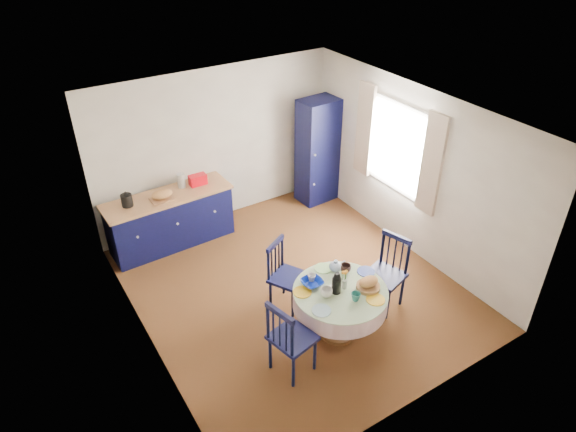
# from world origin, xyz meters

# --- Properties ---
(floor) EXTENTS (4.50, 4.50, 0.00)m
(floor) POSITION_xyz_m (0.00, 0.00, 0.00)
(floor) COLOR black
(floor) RESTS_ON ground
(ceiling) EXTENTS (4.50, 4.50, 0.00)m
(ceiling) POSITION_xyz_m (0.00, 0.00, 2.50)
(ceiling) COLOR white
(ceiling) RESTS_ON wall_back
(wall_back) EXTENTS (4.00, 0.02, 2.50)m
(wall_back) POSITION_xyz_m (0.00, 2.25, 1.25)
(wall_back) COLOR silver
(wall_back) RESTS_ON floor
(wall_left) EXTENTS (0.02, 4.50, 2.50)m
(wall_left) POSITION_xyz_m (-2.00, 0.00, 1.25)
(wall_left) COLOR silver
(wall_left) RESTS_ON floor
(wall_right) EXTENTS (0.02, 4.50, 2.50)m
(wall_right) POSITION_xyz_m (2.00, 0.00, 1.25)
(wall_right) COLOR silver
(wall_right) RESTS_ON floor
(window) EXTENTS (0.10, 1.74, 1.45)m
(window) POSITION_xyz_m (1.95, 0.30, 1.52)
(window) COLOR white
(window) RESTS_ON wall_right
(kitchen_counter) EXTENTS (1.92, 0.66, 1.09)m
(kitchen_counter) POSITION_xyz_m (-1.00, 1.90, 0.44)
(kitchen_counter) COLOR black
(kitchen_counter) RESTS_ON floor
(pantry_cabinet) EXTENTS (0.66, 0.49, 1.82)m
(pantry_cabinet) POSITION_xyz_m (1.66, 1.85, 0.91)
(pantry_cabinet) COLOR black
(pantry_cabinet) RESTS_ON floor
(dining_table) EXTENTS (1.15, 1.13, 0.96)m
(dining_table) POSITION_xyz_m (0.02, -1.00, 0.56)
(dining_table) COLOR #542A18
(dining_table) RESTS_ON floor
(chair_left) EXTENTS (0.52, 0.54, 1.01)m
(chair_left) POSITION_xyz_m (-0.81, -1.18, 0.51)
(chair_left) COLOR black
(chair_left) RESTS_ON floor
(chair_far) EXTENTS (0.57, 0.56, 0.96)m
(chair_far) POSITION_xyz_m (-0.26, -0.21, 0.48)
(chair_far) COLOR black
(chair_far) RESTS_ON floor
(chair_right) EXTENTS (0.55, 0.56, 1.02)m
(chair_right) POSITION_xyz_m (0.84, -0.89, 0.52)
(chair_right) COLOR black
(chair_right) RESTS_ON floor
(mug_a) EXTENTS (0.14, 0.14, 0.11)m
(mug_a) POSITION_xyz_m (-0.19, -0.99, 0.73)
(mug_a) COLOR silver
(mug_a) RESTS_ON dining_table
(mug_b) EXTENTS (0.11, 0.11, 0.10)m
(mug_b) POSITION_xyz_m (0.05, -1.22, 0.73)
(mug_b) COLOR #29786D
(mug_b) RESTS_ON dining_table
(mug_c) EXTENTS (0.13, 0.13, 0.11)m
(mug_c) POSITION_xyz_m (0.27, -0.75, 0.73)
(mug_c) COLOR black
(mug_c) RESTS_ON dining_table
(mug_d) EXTENTS (0.10, 0.10, 0.09)m
(mug_d) POSITION_xyz_m (-0.18, -0.67, 0.72)
(mug_d) COLOR silver
(mug_d) RESTS_ON dining_table
(cobalt_bowl) EXTENTS (0.26, 0.26, 0.06)m
(cobalt_bowl) POSITION_xyz_m (-0.22, -0.73, 0.71)
(cobalt_bowl) COLOR navy
(cobalt_bowl) RESTS_ON dining_table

